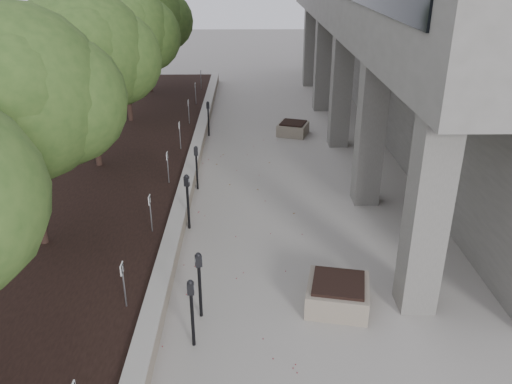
{
  "coord_description": "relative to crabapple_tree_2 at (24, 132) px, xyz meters",
  "views": [
    {
      "loc": [
        0.02,
        -7.78,
        6.56
      ],
      "look_at": [
        0.21,
        4.79,
        0.85
      ],
      "focal_mm": 36.63,
      "sensor_mm": 36.0,
      "label": 1
    }
  ],
  "objects": [
    {
      "name": "planter_front",
      "position": [
        6.62,
        -2.0,
        -2.83
      ],
      "size": [
        1.46,
        1.46,
        0.58
      ],
      "primitive_type": null,
      "rotation": [
        0.0,
        0.0,
        -0.2
      ],
      "color": "gray",
      "rests_on": "ground"
    },
    {
      "name": "planting_bed",
      "position": [
        -0.7,
        6.0,
        -2.92
      ],
      "size": [
        7.0,
        26.0,
        0.4
      ],
      "primitive_type": "cube",
      "color": "black",
      "rests_on": "ground"
    },
    {
      "name": "planter_back",
      "position": [
        6.61,
        9.23,
        -2.86
      ],
      "size": [
        1.39,
        1.39,
        0.51
      ],
      "primitive_type": null,
      "rotation": [
        0.0,
        0.0,
        -0.33
      ],
      "color": "gray",
      "rests_on": "ground"
    },
    {
      "name": "ground",
      "position": [
        4.8,
        -3.0,
        -3.12
      ],
      "size": [
        90.0,
        90.0,
        0.0
      ],
      "primitive_type": "plane",
      "color": "#A19C94",
      "rests_on": "ground"
    },
    {
      "name": "crabapple_tree_5",
      "position": [
        0.0,
        15.0,
        0.0
      ],
      "size": [
        4.6,
        4.0,
        5.44
      ],
      "primitive_type": null,
      "color": "#314F1E",
      "rests_on": "planting_bed"
    },
    {
      "name": "parking_meter_1",
      "position": [
        3.79,
        -3.15,
        -2.41
      ],
      "size": [
        0.14,
        0.1,
        1.43
      ],
      "primitive_type": null,
      "rotation": [
        0.0,
        0.0,
        0.02
      ],
      "color": "black",
      "rests_on": "ground"
    },
    {
      "name": "parking_sign_8",
      "position": [
        2.45,
        15.5,
        -2.24
      ],
      "size": [
        0.04,
        0.22,
        0.96
      ],
      "primitive_type": null,
      "color": "black",
      "rests_on": "planting_bed"
    },
    {
      "name": "parking_meter_2",
      "position": [
        3.86,
        -2.3,
        -2.39
      ],
      "size": [
        0.17,
        0.14,
        1.46
      ],
      "primitive_type": null,
      "rotation": [
        0.0,
        0.0,
        0.33
      ],
      "color": "black",
      "rests_on": "ground"
    },
    {
      "name": "parking_meter_5",
      "position": [
        3.25,
        9.11,
        -2.42
      ],
      "size": [
        0.14,
        0.1,
        1.4
      ],
      "primitive_type": null,
      "rotation": [
        0.0,
        0.0,
        0.03
      ],
      "color": "black",
      "rests_on": "ground"
    },
    {
      "name": "retaining_wall",
      "position": [
        2.97,
        6.0,
        -2.87
      ],
      "size": [
        0.39,
        26.0,
        0.5
      ],
      "primitive_type": null,
      "color": "gray",
      "rests_on": "ground"
    },
    {
      "name": "parking_sign_6",
      "position": [
        2.45,
        9.5,
        -2.24
      ],
      "size": [
        0.04,
        0.22,
        0.96
      ],
      "primitive_type": null,
      "color": "black",
      "rests_on": "planting_bed"
    },
    {
      "name": "parking_sign_4",
      "position": [
        2.45,
        3.5,
        -2.24
      ],
      "size": [
        0.04,
        0.22,
        0.96
      ],
      "primitive_type": null,
      "color": "black",
      "rests_on": "planting_bed"
    },
    {
      "name": "crabapple_tree_2",
      "position": [
        0.0,
        0.0,
        0.0
      ],
      "size": [
        4.6,
        4.0,
        5.44
      ],
      "primitive_type": null,
      "color": "#314F1E",
      "rests_on": "planting_bed"
    },
    {
      "name": "parking_sign_7",
      "position": [
        2.45,
        12.5,
        -2.24
      ],
      "size": [
        0.04,
        0.22,
        0.96
      ],
      "primitive_type": null,
      "color": "black",
      "rests_on": "planting_bed"
    },
    {
      "name": "crabapple_tree_3",
      "position": [
        0.0,
        5.0,
        0.0
      ],
      "size": [
        4.6,
        4.0,
        5.44
      ],
      "primitive_type": null,
      "color": "#314F1E",
      "rests_on": "planting_bed"
    },
    {
      "name": "crabapple_tree_4",
      "position": [
        0.0,
        10.0,
        0.0
      ],
      "size": [
        4.6,
        4.0,
        5.44
      ],
      "primitive_type": null,
      "color": "#314F1E",
      "rests_on": "planting_bed"
    },
    {
      "name": "parking_sign_5",
      "position": [
        2.45,
        6.5,
        -2.24
      ],
      "size": [
        0.04,
        0.22,
        0.96
      ],
      "primitive_type": null,
      "color": "black",
      "rests_on": "planting_bed"
    },
    {
      "name": "parking_sign_3",
      "position": [
        2.45,
        0.5,
        -2.24
      ],
      "size": [
        0.04,
        0.22,
        0.96
      ],
      "primitive_type": null,
      "color": "black",
      "rests_on": "planting_bed"
    },
    {
      "name": "parking_sign_2",
      "position": [
        2.45,
        -2.5,
        -2.24
      ],
      "size": [
        0.04,
        0.22,
        0.96
      ],
      "primitive_type": null,
      "color": "black",
      "rests_on": "planting_bed"
    },
    {
      "name": "berry_scatter",
      "position": [
        4.7,
        2.0,
        -3.11
      ],
      "size": [
        3.3,
        14.1,
        0.02
      ],
      "primitive_type": null,
      "color": "maroon",
      "rests_on": "ground"
    },
    {
      "name": "parking_meter_4",
      "position": [
        3.25,
        3.92,
        -2.42
      ],
      "size": [
        0.14,
        0.1,
        1.4
      ],
      "primitive_type": null,
      "rotation": [
        0.0,
        0.0,
        -0.02
      ],
      "color": "black",
      "rests_on": "ground"
    },
    {
      "name": "parking_meter_3",
      "position": [
        3.25,
        1.38,
        -2.35
      ],
      "size": [
        0.18,
        0.15,
        1.53
      ],
      "primitive_type": null,
      "rotation": [
        0.0,
        0.0,
        -0.29
      ],
      "color": "black",
      "rests_on": "ground"
    }
  ]
}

